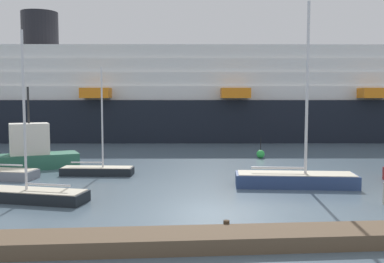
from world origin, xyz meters
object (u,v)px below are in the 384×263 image
object	(u,v)px
sailboat_2	(296,178)
channel_buoy_0	(261,154)
sailboat_3	(34,194)
sailboat_0	(97,170)
cruise_ship	(167,98)
fishing_boat_1	(26,153)

from	to	relation	value
sailboat_2	channel_buoy_0	size ratio (longest dim) A/B	6.17
sailboat_3	channel_buoy_0	size ratio (longest dim) A/B	4.95
sailboat_0	cruise_ship	world-z (taller)	cruise_ship
sailboat_3	channel_buoy_0	world-z (taller)	sailboat_3
channel_buoy_0	cruise_ship	world-z (taller)	cruise_ship
fishing_boat_1	sailboat_0	bearing A→B (deg)	-47.40
sailboat_2	channel_buoy_0	distance (m)	12.19
sailboat_0	sailboat_2	bearing A→B (deg)	-14.59
sailboat_3	fishing_boat_1	size ratio (longest dim) A/B	1.09
cruise_ship	fishing_boat_1	bearing A→B (deg)	-111.41
sailboat_0	channel_buoy_0	distance (m)	15.11
sailboat_3	channel_buoy_0	bearing A→B (deg)	-119.17
sailboat_0	channel_buoy_0	xyz separation A→B (m)	(13.27, 7.23, -0.01)
channel_buoy_0	sailboat_2	bearing A→B (deg)	-93.52
fishing_boat_1	channel_buoy_0	size ratio (longest dim) A/B	4.53
channel_buoy_0	fishing_boat_1	bearing A→B (deg)	-167.21
sailboat_2	sailboat_3	xyz separation A→B (m)	(-14.78, -2.58, -0.13)
sailboat_0	channel_buoy_0	size ratio (longest dim) A/B	4.18
fishing_boat_1	channel_buoy_0	xyz separation A→B (m)	(18.91, 4.29, -0.82)
sailboat_2	channel_buoy_0	world-z (taller)	sailboat_2
channel_buoy_0	sailboat_0	bearing A→B (deg)	-151.42
sailboat_0	fishing_boat_1	bearing A→B (deg)	159.48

